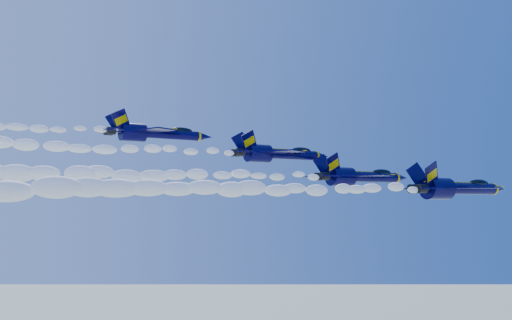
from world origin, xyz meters
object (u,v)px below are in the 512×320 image
jet_third (277,154)px  jet_second (359,176)px  jet_fourth (155,133)px  jet_lead (456,188)px

jet_third → jet_second: bearing=-34.6°
jet_third → jet_fourth: 17.54m
jet_second → jet_fourth: jet_fourth is taller
jet_second → jet_lead: bearing=-56.4°
jet_lead → jet_second: bearing=123.6°
jet_second → jet_third: (-8.66, 5.98, 2.99)m
jet_lead → jet_third: (-15.19, 15.80, 4.59)m
jet_fourth → jet_third: bearing=-45.8°
jet_second → jet_third: jet_third is taller
jet_second → jet_fourth: 28.32m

